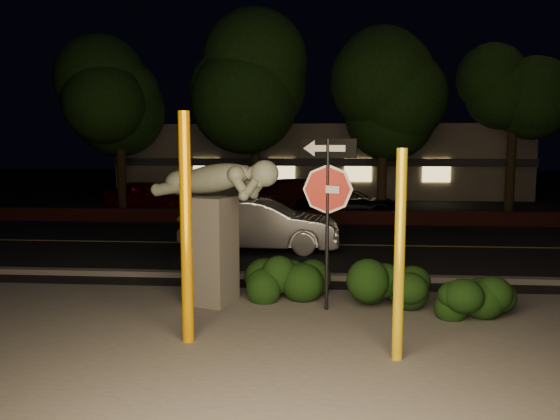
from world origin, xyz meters
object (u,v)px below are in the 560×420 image
object	(u,v)px
yellow_pole_right	(399,257)
sculpture	(213,216)
yellow_pole_left	(186,230)
silver_sedan	(260,225)
parked_car_red	(149,197)
parked_car_darkred	(305,197)
signpost	(328,190)
parked_car_dark	(351,204)

from	to	relation	value
yellow_pole_right	sculpture	bearing A→B (deg)	141.15
yellow_pole_left	silver_sedan	bearing A→B (deg)	88.17
parked_car_red	parked_car_darkred	world-z (taller)	parked_car_darkred
silver_sedan	parked_car_red	bearing A→B (deg)	37.18
signpost	silver_sedan	bearing A→B (deg)	131.50
yellow_pole_left	silver_sedan	world-z (taller)	yellow_pole_left
sculpture	signpost	bearing A→B (deg)	9.99
parked_car_darkred	parked_car_red	bearing A→B (deg)	66.07
parked_car_dark	signpost	bearing A→B (deg)	-176.75
yellow_pole_left	silver_sedan	xyz separation A→B (m)	(0.23, 7.11, -0.97)
silver_sedan	parked_car_red	size ratio (longest dim) A/B	1.04
yellow_pole_right	signpost	distance (m)	2.45
signpost	silver_sedan	world-z (taller)	signpost
yellow_pole_left	parked_car_dark	bearing A→B (deg)	77.79
silver_sedan	parked_car_dark	world-z (taller)	silver_sedan
yellow_pole_right	silver_sedan	bearing A→B (deg)	109.99
silver_sedan	parked_car_darkred	distance (m)	7.78
parked_car_darkred	parked_car_dark	xyz separation A→B (m)	(1.86, -0.92, -0.17)
parked_car_red	parked_car_dark	bearing A→B (deg)	-73.32
yellow_pole_right	parked_car_darkred	xyz separation A→B (m)	(-1.82, 15.27, -0.67)
yellow_pole_right	parked_car_dark	world-z (taller)	yellow_pole_right
parked_car_dark	parked_car_darkred	bearing A→B (deg)	71.41
sculpture	parked_car_red	distance (m)	14.03
signpost	sculpture	bearing A→B (deg)	-164.31
silver_sedan	parked_car_darkred	world-z (taller)	parked_car_darkred
silver_sedan	yellow_pole_right	bearing A→B (deg)	-159.10
yellow_pole_right	silver_sedan	world-z (taller)	yellow_pole_right
yellow_pole_left	parked_car_red	distance (m)	15.89
yellow_pole_left	parked_car_red	xyz separation A→B (m)	(-5.47, 14.89, -0.98)
sculpture	parked_car_darkred	bearing A→B (deg)	102.09
silver_sedan	parked_car_dark	size ratio (longest dim) A/B	1.03
yellow_pole_left	parked_car_dark	world-z (taller)	yellow_pole_left
signpost	yellow_pole_left	bearing A→B (deg)	-116.65
yellow_pole_right	parked_car_red	world-z (taller)	yellow_pole_right
parked_car_red	sculpture	bearing A→B (deg)	-133.92
sculpture	parked_car_red	xyz separation A→B (m)	(-5.45, 12.90, -0.92)
parked_car_dark	silver_sedan	bearing A→B (deg)	165.60
yellow_pole_left	yellow_pole_right	bearing A→B (deg)	-8.20
yellow_pole_right	sculpture	world-z (taller)	yellow_pole_right
yellow_pole_right	signpost	size ratio (longest dim) A/B	0.95
silver_sedan	parked_car_dark	xyz separation A→B (m)	(2.78, 6.80, -0.13)
yellow_pole_right	silver_sedan	xyz separation A→B (m)	(-2.74, 7.54, -0.72)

